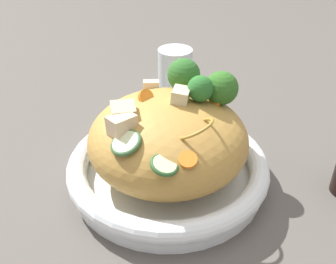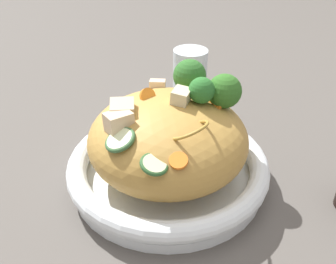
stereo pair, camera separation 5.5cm
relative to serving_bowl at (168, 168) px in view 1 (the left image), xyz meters
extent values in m
plane|color=#544F4A|center=(0.00, 0.00, -0.02)|extent=(3.00, 3.00, 0.00)
cylinder|color=white|center=(0.00, 0.00, -0.02)|extent=(0.29, 0.29, 0.02)
torus|color=white|center=(0.00, 0.00, 0.01)|extent=(0.31, 0.31, 0.03)
ellipsoid|color=#B78A40|center=(0.00, 0.00, 0.05)|extent=(0.23, 0.23, 0.12)
torus|color=#B58838|center=(-0.02, 0.00, 0.09)|extent=(0.08, 0.08, 0.03)
torus|color=#B38936|center=(0.06, 0.02, 0.11)|extent=(0.07, 0.07, 0.03)
cone|color=#93AE72|center=(-0.01, 0.08, 0.09)|extent=(0.03, 0.03, 0.02)
sphere|color=#326B25|center=(-0.01, 0.08, 0.12)|extent=(0.07, 0.07, 0.05)
cone|color=#97B068|center=(-0.06, 0.05, 0.10)|extent=(0.03, 0.03, 0.02)
sphere|color=#2E6829|center=(-0.06, 0.05, 0.12)|extent=(0.06, 0.06, 0.05)
cone|color=#96AE70|center=(0.00, 0.05, 0.11)|extent=(0.02, 0.02, 0.02)
sphere|color=#2A6D2B|center=(0.00, 0.05, 0.13)|extent=(0.04, 0.04, 0.04)
cylinder|color=orange|center=(0.10, -0.01, 0.09)|extent=(0.03, 0.03, 0.01)
cylinder|color=orange|center=(-0.05, 0.05, 0.10)|extent=(0.03, 0.03, 0.01)
cylinder|color=orange|center=(-0.03, -0.02, 0.11)|extent=(0.03, 0.03, 0.02)
cylinder|color=orange|center=(0.00, 0.07, 0.10)|extent=(0.03, 0.02, 0.02)
cylinder|color=beige|center=(0.10, -0.04, 0.08)|extent=(0.04, 0.04, 0.01)
torus|color=#2D592B|center=(0.10, -0.04, 0.08)|extent=(0.05, 0.05, 0.02)
cylinder|color=beige|center=(0.05, -0.07, 0.10)|extent=(0.04, 0.04, 0.02)
torus|color=#376034|center=(0.05, -0.07, 0.10)|extent=(0.05, 0.05, 0.02)
cube|color=beige|center=(0.00, 0.02, 0.12)|extent=(0.04, 0.04, 0.03)
cube|color=beige|center=(0.02, -0.07, 0.11)|extent=(0.04, 0.04, 0.03)
cube|color=beige|center=(0.00, -0.06, 0.11)|extent=(0.04, 0.04, 0.03)
cube|color=beige|center=(-0.09, 0.00, 0.10)|extent=(0.03, 0.03, 0.02)
cylinder|color=silver|center=(-0.24, 0.09, 0.03)|extent=(0.07, 0.07, 0.12)
camera|label=1|loc=(0.44, -0.14, 0.37)|focal=40.90mm
camera|label=2|loc=(0.45, -0.09, 0.37)|focal=40.90mm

